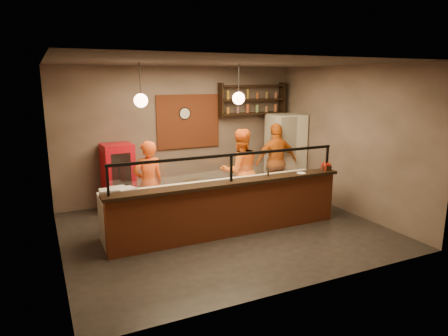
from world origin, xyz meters
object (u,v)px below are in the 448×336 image
fridge (285,154)px  pizza_dough (267,178)px  wall_clock (185,113)px  cook_right (276,162)px  cook_left (148,183)px  pepper_mill (268,172)px  red_cooler (118,177)px  condiment_caddy (326,168)px  cook_mid (240,171)px

fridge → pizza_dough: bearing=-123.0°
wall_clock → cook_right: wall_clock is taller
cook_left → pepper_mill: (2.07, -1.20, 0.28)m
wall_clock → cook_left: (-1.34, -1.50, -1.24)m
cook_right → red_cooler: cook_right is taller
condiment_caddy → pepper_mill: 1.37m
wall_clock → cook_mid: 2.09m
cook_mid → condiment_caddy: size_ratio=10.54×
pizza_dough → pepper_mill: size_ratio=2.78×
condiment_caddy → cook_mid: bearing=139.5°
red_cooler → pizza_dough: 3.33m
cook_left → cook_mid: 2.04m
cook_mid → cook_right: 1.33m
cook_mid → fridge: fridge is taller
fridge → red_cooler: size_ratio=1.34×
cook_mid → condiment_caddy: 1.84m
cook_mid → condiment_caddy: bearing=144.5°
cook_right → pizza_dough: size_ratio=3.81×
pepper_mill → cook_left: bearing=149.9°
wall_clock → pepper_mill: bearing=-74.8°
pepper_mill → red_cooler: bearing=135.6°
wall_clock → pepper_mill: (0.73, -2.70, -0.95)m
wall_clock → cook_left: wall_clock is taller
fridge → pizza_dough: size_ratio=4.15×
cook_right → condiment_caddy: (0.15, -1.67, 0.17)m
cook_left → red_cooler: (-0.37, 1.19, -0.10)m
cook_left → cook_right: bearing=179.5°
fridge → cook_mid: bearing=-142.6°
fridge → pizza_dough: (-1.56, -1.68, -0.11)m
wall_clock → condiment_caddy: bearing=-52.8°
pizza_dough → red_cooler: bearing=142.7°
wall_clock → cook_mid: (0.70, -1.58, -1.17)m
pepper_mill → cook_right: bearing=52.8°
cook_left → cook_right: 3.31m
cook_left → pizza_dough: bearing=152.6°
cook_mid → condiment_caddy: (1.40, -1.19, 0.18)m
wall_clock → fridge: 2.80m
cook_left → pizza_dough: (2.27, -0.82, 0.04)m
pizza_dough → pepper_mill: (-0.20, -0.38, 0.24)m
cook_mid → fridge: 2.02m
cook_left → cook_mid: bearing=170.4°
condiment_caddy → pepper_mill: size_ratio=1.00×
wall_clock → cook_right: size_ratio=0.16×
fridge → condiment_caddy: bearing=-90.6°
red_cooler → wall_clock: bearing=5.7°
wall_clock → cook_left: bearing=-131.7°
pepper_mill → condiment_caddy: bearing=-2.8°
fridge → pepper_mill: (-1.77, -2.05, 0.13)m
cook_right → fridge: 0.72m
cook_mid → cook_right: (1.25, 0.48, 0.01)m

